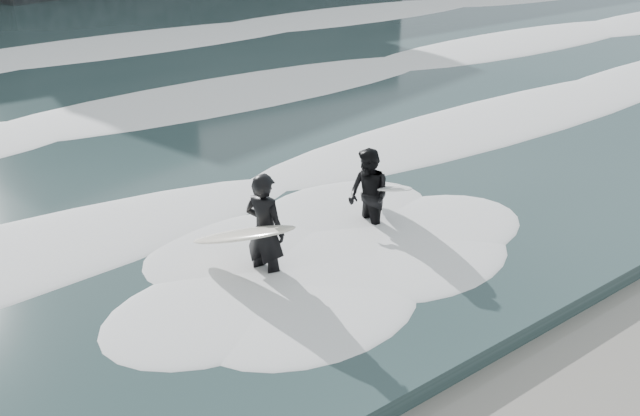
{
  "coord_description": "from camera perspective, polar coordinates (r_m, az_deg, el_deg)",
  "views": [
    {
      "loc": [
        -7.31,
        -1.81,
        5.8
      ],
      "look_at": [
        -0.66,
        6.72,
        1.0
      ],
      "focal_mm": 40.0,
      "sensor_mm": 36.0,
      "label": 1
    }
  ],
  "objects": [
    {
      "name": "foam_far",
      "position": [
        28.3,
        -22.72,
        11.22
      ],
      "size": [
        60.0,
        4.8,
        0.3
      ],
      "primitive_type": "ellipsoid",
      "color": "white",
      "rests_on": "sea"
    },
    {
      "name": "foam_mid",
      "position": [
        19.99,
        -15.17,
        7.48
      ],
      "size": [
        60.0,
        4.0,
        0.24
      ],
      "primitive_type": "ellipsoid",
      "color": "white",
      "rests_on": "sea"
    },
    {
      "name": "foam_near",
      "position": [
        14.12,
        -3.57,
        1.4
      ],
      "size": [
        60.0,
        3.2,
        0.2
      ],
      "primitive_type": "ellipsoid",
      "color": "white",
      "rests_on": "sea"
    },
    {
      "name": "surfer_left",
      "position": [
        11.11,
        -4.8,
        -1.92
      ],
      "size": [
        1.31,
        2.23,
        1.93
      ],
      "color": "black",
      "rests_on": "ground"
    },
    {
      "name": "surfer_right",
      "position": [
        12.69,
        4.04,
        1.01
      ],
      "size": [
        1.38,
        2.0,
        1.73
      ],
      "color": "black",
      "rests_on": "ground"
    }
  ]
}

